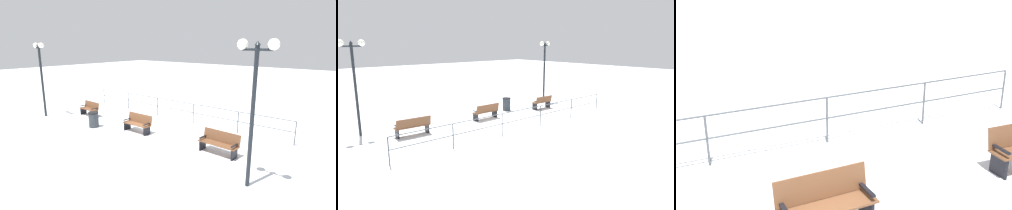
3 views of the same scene
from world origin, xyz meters
TOP-DOWN VIEW (x-y plane):
  - ground_plane at (0.00, 0.00)m, footprint 80.00×80.00m
  - bench_nearest at (-0.20, -4.38)m, footprint 0.54×1.42m
  - bench_second at (0.06, -0.00)m, footprint 0.57×1.56m
  - bench_third at (-0.10, 4.39)m, footprint 0.63×1.66m
  - lamppost_near at (1.52, -6.42)m, footprint 0.31×0.93m
  - lamppost_middle at (1.52, 6.26)m, footprint 0.31×1.18m
  - waterfront_railing at (-2.87, -0.00)m, footprint 0.05×13.03m
  - trash_bin at (0.99, -2.33)m, footprint 0.53×0.53m

SIDE VIEW (x-z plane):
  - ground_plane at x=0.00m, z-range 0.00..0.00m
  - trash_bin at x=0.99m, z-range 0.00..0.81m
  - bench_nearest at x=-0.20m, z-range 0.02..0.87m
  - bench_second at x=0.06m, z-range 0.01..0.90m
  - bench_third at x=-0.10m, z-range 0.02..0.91m
  - waterfront_railing at x=-2.87m, z-range 0.20..1.29m
  - lamppost_near at x=1.52m, z-range 0.89..5.20m
  - lamppost_middle at x=1.52m, z-range 1.00..5.40m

